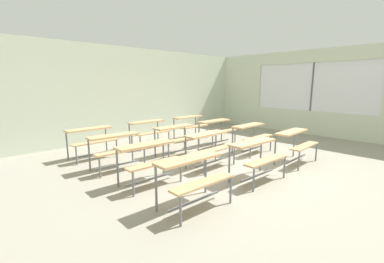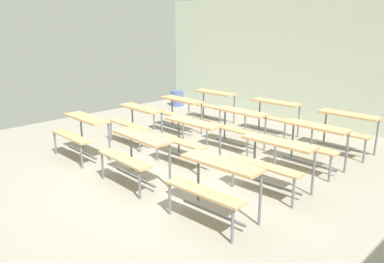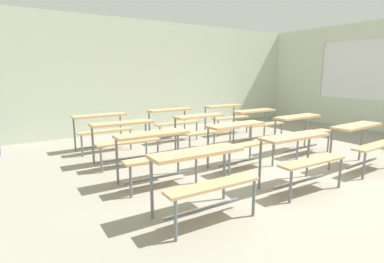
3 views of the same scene
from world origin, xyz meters
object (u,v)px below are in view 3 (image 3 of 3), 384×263
object	(u,v)px
desk_bench_r2c1	(202,124)
desk_bench_r3c2	(226,112)
desk_bench_r2c0	(124,133)
desk_bench_r3c1	(172,117)
desk_bench_r1c2	(302,125)
desk_bench_r0c2	(363,136)
desk_bench_r1c1	(240,135)
desk_bench_r0c0	(202,169)
desk_bench_r1c0	(156,146)
desk_bench_r0c1	(300,149)
desk_bench_r2c2	(257,118)
desk_bench_r3c0	(102,124)

from	to	relation	value
desk_bench_r2c1	desk_bench_r3c2	size ratio (longest dim) A/B	0.99
desk_bench_r2c0	desk_bench_r3c1	bearing A→B (deg)	39.07
desk_bench_r3c2	desk_bench_r3c1	bearing A→B (deg)	178.08
desk_bench_r1c2	desk_bench_r3c2	distance (m)	2.41
desk_bench_r0c2	desk_bench_r1c1	world-z (taller)	same
desk_bench_r0c0	desk_bench_r3c2	size ratio (longest dim) A/B	1.01
desk_bench_r2c0	desk_bench_r1c0	bearing A→B (deg)	-86.17
desk_bench_r0c1	desk_bench_r0c2	world-z (taller)	same
desk_bench_r1c0	desk_bench_r2c0	size ratio (longest dim) A/B	0.99
desk_bench_r0c0	desk_bench_r1c1	xyz separation A→B (m)	(1.59, 1.14, 0.00)
desk_bench_r0c2	desk_bench_r3c2	distance (m)	3.64
desk_bench_r0c0	desk_bench_r1c2	size ratio (longest dim) A/B	1.00
desk_bench_r1c2	desk_bench_r2c1	distance (m)	2.01
desk_bench_r0c0	desk_bench_r0c2	bearing A→B (deg)	0.79
desk_bench_r0c0	desk_bench_r2c2	distance (m)	4.03
desk_bench_r2c2	desk_bench_r3c1	world-z (taller)	same
desk_bench_r0c2	desk_bench_r2c1	distance (m)	2.89
desk_bench_r0c1	desk_bench_r3c1	distance (m)	3.67
desk_bench_r1c0	desk_bench_r2c1	bearing A→B (deg)	37.27
desk_bench_r1c2	desk_bench_r2c2	world-z (taller)	same
desk_bench_r2c0	desk_bench_r2c2	world-z (taller)	same
desk_bench_r2c0	desk_bench_r2c1	size ratio (longest dim) A/B	1.02
desk_bench_r2c2	desk_bench_r3c1	distance (m)	2.01
desk_bench_r0c1	desk_bench_r0c0	bearing A→B (deg)	-178.73
desk_bench_r2c0	desk_bench_r3c0	bearing A→B (deg)	94.73
desk_bench_r1c0	desk_bench_r2c1	distance (m)	2.01
desk_bench_r2c0	desk_bench_r3c0	size ratio (longest dim) A/B	1.01
desk_bench_r1c2	desk_bench_r2c2	bearing A→B (deg)	90.81
desk_bench_r1c1	desk_bench_r3c0	size ratio (longest dim) A/B	1.00
desk_bench_r1c0	desk_bench_r3c0	world-z (taller)	same
desk_bench_r3c0	desk_bench_r3c1	xyz separation A→B (m)	(1.71, 0.05, 0.00)
desk_bench_r0c0	desk_bench_r3c1	bearing A→B (deg)	66.90
desk_bench_r2c0	desk_bench_r1c1	bearing A→B (deg)	-35.78
desk_bench_r1c2	desk_bench_r3c1	xyz separation A→B (m)	(-1.62, 2.44, 0.00)
desk_bench_r1c0	desk_bench_r2c2	world-z (taller)	same
desk_bench_r3c1	desk_bench_r1c1	bearing A→B (deg)	-92.29
desk_bench_r1c1	desk_bench_r2c1	distance (m)	1.24
desk_bench_r2c0	desk_bench_r0c2	bearing A→B (deg)	-34.57
desk_bench_r1c2	desk_bench_r3c2	bearing A→B (deg)	88.87
desk_bench_r1c1	desk_bench_r1c0	bearing A→B (deg)	176.39
desk_bench_r1c0	desk_bench_r1c1	size ratio (longest dim) A/B	1.00
desk_bench_r2c0	desk_bench_r3c0	distance (m)	1.20
desk_bench_r1c2	desk_bench_r2c0	xyz separation A→B (m)	(-3.28, 1.20, 0.00)
desk_bench_r3c2	desk_bench_r2c1	bearing A→B (deg)	-143.73
desk_bench_r2c1	desk_bench_r0c2	bearing A→B (deg)	-56.98
desk_bench_r1c1	desk_bench_r1c2	xyz separation A→B (m)	(1.69, 0.05, 0.00)
desk_bench_r3c0	desk_bench_r3c2	size ratio (longest dim) A/B	1.01
desk_bench_r2c2	desk_bench_r3c0	world-z (taller)	same
desk_bench_r1c1	desk_bench_r0c0	bearing A→B (deg)	-145.41
desk_bench_r3c2	desk_bench_r1c0	bearing A→B (deg)	-144.41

